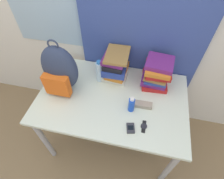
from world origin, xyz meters
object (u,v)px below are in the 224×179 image
(water_bottle, at_px, (100,71))
(wristwatch, at_px, (144,126))
(backpack, at_px, (60,70))
(sports_bottle, at_px, (109,71))
(sunglasses_case, at_px, (143,105))
(sunscreen_bottle, at_px, (131,105))
(book_stack_center, at_px, (157,72))
(book_stack_left, at_px, (116,66))
(cell_phone, at_px, (131,128))

(water_bottle, height_order, wristwatch, water_bottle)
(backpack, distance_m, sports_bottle, 0.42)
(sunglasses_case, relative_size, wristwatch, 1.44)
(sunscreen_bottle, bearing_deg, book_stack_center, 64.74)
(book_stack_left, height_order, sports_bottle, book_stack_left)
(sunscreen_bottle, height_order, wristwatch, sunscreen_bottle)
(sports_bottle, xyz_separation_m, sunscreen_bottle, (0.25, -0.29, -0.04))
(backpack, relative_size, sports_bottle, 2.03)
(book_stack_left, bearing_deg, book_stack_center, -0.39)
(water_bottle, distance_m, sunglasses_case, 0.48)
(sports_bottle, distance_m, sunglasses_case, 0.42)
(sports_bottle, bearing_deg, book_stack_center, 8.17)
(backpack, bearing_deg, sunscreen_bottle, -10.17)
(sports_bottle, relative_size, sunscreen_bottle, 1.59)
(book_stack_center, relative_size, sunglasses_case, 1.93)
(book_stack_left, distance_m, sports_bottle, 0.08)
(book_stack_center, bearing_deg, sunscreen_bottle, -115.26)
(sports_bottle, distance_m, wristwatch, 0.57)
(sports_bottle, bearing_deg, sunscreen_bottle, -49.25)
(backpack, xyz_separation_m, book_stack_left, (0.42, 0.24, -0.07))
(sports_bottle, relative_size, wristwatch, 2.30)
(water_bottle, relative_size, sports_bottle, 0.92)
(book_stack_center, bearing_deg, book_stack_left, 179.61)
(sports_bottle, distance_m, cell_phone, 0.54)
(water_bottle, height_order, cell_phone, water_bottle)
(book_stack_center, bearing_deg, sports_bottle, -171.83)
(book_stack_center, distance_m, wristwatch, 0.49)
(sports_bottle, bearing_deg, book_stack_left, 53.21)
(sports_bottle, distance_m, sunscreen_bottle, 0.38)
(book_stack_left, xyz_separation_m, sunglasses_case, (0.29, -0.29, -0.12))
(sunglasses_case, bearing_deg, cell_phone, -105.87)
(book_stack_center, relative_size, sunscreen_bottle, 1.92)
(water_bottle, relative_size, cell_phone, 2.36)
(sunscreen_bottle, xyz_separation_m, wristwatch, (0.12, -0.13, -0.07))
(book_stack_center, distance_m, cell_phone, 0.55)
(book_stack_left, relative_size, sunscreen_bottle, 1.85)
(backpack, xyz_separation_m, cell_phone, (0.64, -0.28, -0.20))
(backpack, xyz_separation_m, water_bottle, (0.29, 0.16, -0.10))
(book_stack_left, distance_m, sunglasses_case, 0.43)
(wristwatch, bearing_deg, cell_phone, -158.10)
(backpack, xyz_separation_m, wristwatch, (0.74, -0.24, -0.20))
(book_stack_center, height_order, wristwatch, book_stack_center)
(backpack, bearing_deg, wristwatch, -18.20)
(sunscreen_bottle, height_order, sunglasses_case, sunscreen_bottle)
(cell_phone, bearing_deg, sports_bottle, 120.73)
(wristwatch, bearing_deg, book_stack_left, 123.81)
(book_stack_center, xyz_separation_m, wristwatch, (-0.04, -0.48, -0.12))
(sunscreen_bottle, bearing_deg, sports_bottle, 130.75)
(sunscreen_bottle, bearing_deg, wristwatch, -47.65)
(water_bottle, height_order, sports_bottle, sports_bottle)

